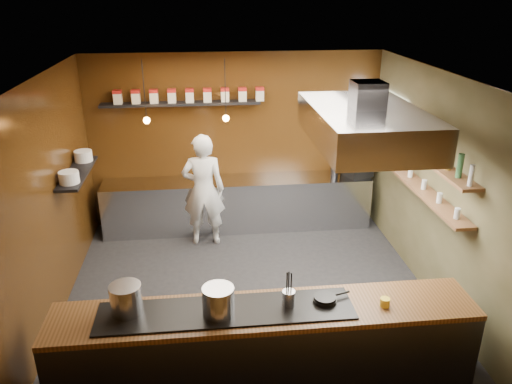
{
  "coord_description": "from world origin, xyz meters",
  "views": [
    {
      "loc": [
        -0.56,
        -5.82,
        3.98
      ],
      "look_at": [
        0.12,
        0.4,
        1.39
      ],
      "focal_mm": 35.0,
      "sensor_mm": 36.0,
      "label": 1
    }
  ],
  "objects": [
    {
      "name": "plate_stacks",
      "position": [
        -2.34,
        1.0,
        1.65
      ],
      "size": [
        0.26,
        1.16,
        0.16
      ],
      "color": "white",
      "rests_on": "plate_shelf"
    },
    {
      "name": "pendant_left",
      "position": [
        -1.4,
        1.7,
        2.15
      ],
      "size": [
        0.1,
        0.1,
        0.95
      ],
      "color": "black",
      "rests_on": "ceiling"
    },
    {
      "name": "stockpot_large",
      "position": [
        -1.39,
        -1.52,
        1.1
      ],
      "size": [
        0.42,
        0.42,
        0.31
      ],
      "primitive_type": "cylinder",
      "rotation": [
        0.0,
        0.0,
        -0.39
      ],
      "color": "silver",
      "rests_on": "pass_counter"
    },
    {
      "name": "left_wall",
      "position": [
        -2.5,
        0.0,
        1.5
      ],
      "size": [
        0.0,
        5.0,
        5.0
      ],
      "primitive_type": "plane",
      "rotation": [
        1.57,
        0.0,
        1.57
      ],
      "color": "#371C0A",
      "rests_on": "ground"
    },
    {
      "name": "butter_jar",
      "position": [
        1.23,
        -1.68,
        0.97
      ],
      "size": [
        0.12,
        0.12,
        0.09
      ],
      "primitive_type": "cylinder",
      "rotation": [
        0.0,
        0.0,
        -0.21
      ],
      "color": "yellow",
      "rests_on": "pass_counter"
    },
    {
      "name": "wine_glasses",
      "position": [
        2.34,
        0.3,
        1.53
      ],
      "size": [
        0.07,
        2.37,
        0.13
      ],
      "color": "silver",
      "rests_on": "bottle_shelf_lower"
    },
    {
      "name": "pass_counter",
      "position": [
        -0.0,
        -1.6,
        0.47
      ],
      "size": [
        4.4,
        0.72,
        0.94
      ],
      "color": "#38383D",
      "rests_on": "floor"
    },
    {
      "name": "back_wall",
      "position": [
        0.0,
        2.5,
        1.5
      ],
      "size": [
        5.0,
        0.0,
        5.0
      ],
      "primitive_type": "plane",
      "rotation": [
        1.57,
        0.0,
        0.0
      ],
      "color": "#371C0A",
      "rests_on": "ground"
    },
    {
      "name": "floor",
      "position": [
        0.0,
        0.0,
        0.0
      ],
      "size": [
        5.0,
        5.0,
        0.0
      ],
      "primitive_type": "plane",
      "color": "black",
      "rests_on": "ground"
    },
    {
      "name": "bottle_shelf_upper",
      "position": [
        2.34,
        0.3,
        1.92
      ],
      "size": [
        0.26,
        2.8,
        0.04
      ],
      "primitive_type": "cube",
      "color": "brown",
      "rests_on": "right_wall"
    },
    {
      "name": "pendant_right",
      "position": [
        -0.2,
        1.7,
        2.15
      ],
      "size": [
        0.1,
        0.1,
        0.95
      ],
      "color": "black",
      "rests_on": "ceiling"
    },
    {
      "name": "chef",
      "position": [
        -0.59,
        1.66,
        0.94
      ],
      "size": [
        0.7,
        0.48,
        1.87
      ],
      "primitive_type": "imported",
      "rotation": [
        0.0,
        0.0,
        3.09
      ],
      "color": "white",
      "rests_on": "floor"
    },
    {
      "name": "window_pane",
      "position": [
        2.45,
        1.7,
        1.9
      ],
      "size": [
        0.0,
        1.0,
        1.0
      ],
      "primitive_type": "plane",
      "rotation": [
        1.57,
        0.0,
        -1.57
      ],
      "color": "white",
      "rests_on": "right_wall"
    },
    {
      "name": "right_wall",
      "position": [
        2.5,
        0.0,
        1.5
      ],
      "size": [
        0.0,
        5.0,
        5.0
      ],
      "primitive_type": "plane",
      "rotation": [
        1.57,
        0.0,
        -1.57
      ],
      "color": "#464427",
      "rests_on": "ground"
    },
    {
      "name": "prep_counter",
      "position": [
        0.0,
        2.17,
        0.45
      ],
      "size": [
        4.6,
        0.65,
        0.9
      ],
      "primitive_type": "cube",
      "color": "silver",
      "rests_on": "floor"
    },
    {
      "name": "bottle_shelf_lower",
      "position": [
        2.34,
        0.3,
        1.45
      ],
      "size": [
        0.26,
        2.8,
        0.04
      ],
      "primitive_type": "cube",
      "color": "brown",
      "rests_on": "right_wall"
    },
    {
      "name": "tin_shelf",
      "position": [
        -0.9,
        2.36,
        2.2
      ],
      "size": [
        2.6,
        0.26,
        0.04
      ],
      "primitive_type": "cube",
      "color": "black",
      "rests_on": "back_wall"
    },
    {
      "name": "stockpot_small",
      "position": [
        -0.48,
        -1.65,
        1.09
      ],
      "size": [
        0.42,
        0.42,
        0.3
      ],
      "primitive_type": "cylinder",
      "rotation": [
        0.0,
        0.0,
        0.37
      ],
      "color": "#BBBDC2",
      "rests_on": "pass_counter"
    },
    {
      "name": "espresso_machine",
      "position": [
        2.1,
        2.15,
        1.11
      ],
      "size": [
        0.53,
        0.52,
        0.42
      ],
      "primitive_type": "cube",
      "rotation": [
        0.0,
        0.0,
        0.33
      ],
      "color": "black",
      "rests_on": "prep_counter"
    },
    {
      "name": "ceiling",
      "position": [
        0.0,
        0.0,
        3.0
      ],
      "size": [
        5.0,
        5.0,
        0.0
      ],
      "primitive_type": "plane",
      "rotation": [
        3.14,
        0.0,
        0.0
      ],
      "color": "silver",
      "rests_on": "back_wall"
    },
    {
      "name": "plate_shelf",
      "position": [
        -2.34,
        1.0,
        1.55
      ],
      "size": [
        0.3,
        1.4,
        0.04
      ],
      "primitive_type": "cube",
      "color": "black",
      "rests_on": "left_wall"
    },
    {
      "name": "extractor_hood",
      "position": [
        1.3,
        -0.4,
        2.51
      ],
      "size": [
        1.2,
        2.0,
        0.72
      ],
      "color": "#38383D",
      "rests_on": "ceiling"
    },
    {
      "name": "utensil_crock",
      "position": [
        0.24,
        -1.59,
        1.03
      ],
      "size": [
        0.17,
        0.17,
        0.17
      ],
      "primitive_type": "cylinder",
      "rotation": [
        0.0,
        0.0,
        0.31
      ],
      "color": "silver",
      "rests_on": "pass_counter"
    },
    {
      "name": "frying_pan",
      "position": [
        0.63,
        -1.56,
        0.97
      ],
      "size": [
        0.41,
        0.25,
        0.06
      ],
      "color": "black",
      "rests_on": "pass_counter"
    },
    {
      "name": "storage_tins",
      "position": [
        -0.75,
        2.36,
        2.33
      ],
      "size": [
        2.43,
        0.13,
        0.22
      ],
      "color": "beige",
      "rests_on": "tin_shelf"
    },
    {
      "name": "bottles",
      "position": [
        2.34,
        0.3,
        2.06
      ],
      "size": [
        0.06,
        2.66,
        0.24
      ],
      "color": "silver",
      "rests_on": "bottle_shelf_upper"
    }
  ]
}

